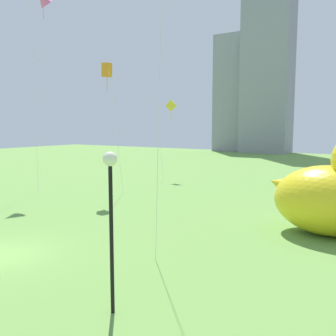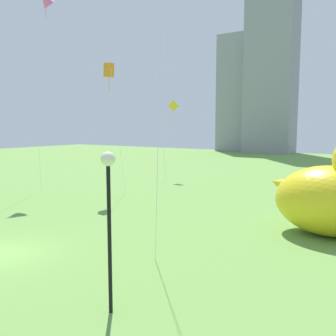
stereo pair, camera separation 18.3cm
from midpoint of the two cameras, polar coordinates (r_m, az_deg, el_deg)
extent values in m
plane|color=#679643|center=(18.16, -24.92, -12.26)|extent=(140.00, 140.00, 0.00)
ellipsoid|color=yellow|center=(20.82, 23.53, -4.63)|extent=(5.59, 4.13, 3.65)
cone|color=yellow|center=(21.22, 17.11, -2.50)|extent=(1.67, 1.46, 1.76)
cylinder|color=black|center=(11.29, -9.25, -11.07)|extent=(0.12, 0.12, 4.54)
sphere|color=#EAEACC|center=(10.80, -9.49, 1.39)|extent=(0.44, 0.44, 0.44)
cube|color=gray|center=(84.46, 11.49, 11.27)|extent=(11.80, 6.37, 25.51)
cube|color=gray|center=(81.95, 15.26, 17.14)|extent=(9.76, 6.69, 41.98)
cylinder|color=silver|center=(39.66, -1.37, 4.05)|extent=(1.97, 1.57, 7.84)
cube|color=yellow|center=(40.07, 0.33, 9.68)|extent=(1.26, 0.32, 1.27)
cylinder|color=yellow|center=(40.03, 0.33, 8.39)|extent=(0.04, 0.04, 1.60)
cylinder|color=silver|center=(34.93, -20.22, 10.51)|extent=(1.63, 1.23, 16.61)
cylinder|color=pink|center=(36.27, -19.01, 22.30)|extent=(0.04, 0.04, 1.60)
cylinder|color=silver|center=(29.92, -8.22, 5.35)|extent=(0.16, 1.69, 10.12)
cube|color=orange|center=(30.74, -9.68, 14.81)|extent=(0.78, 0.74, 1.17)
cylinder|color=orange|center=(30.62, -9.65, 13.15)|extent=(0.04, 0.04, 1.60)
cylinder|color=silver|center=(16.12, -1.69, 12.39)|extent=(0.84, 1.88, 14.62)
camera|label=1|loc=(0.09, -90.32, -0.04)|focal=39.16mm
camera|label=2|loc=(0.09, 89.68, 0.04)|focal=39.16mm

